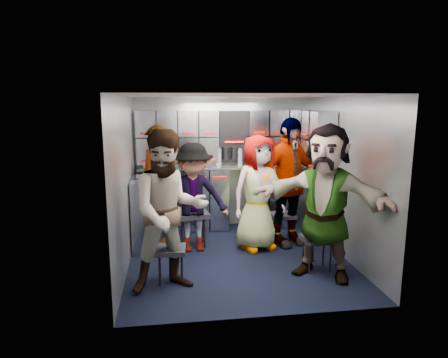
{
  "coord_description": "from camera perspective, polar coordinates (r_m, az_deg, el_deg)",
  "views": [
    {
      "loc": [
        -0.86,
        -4.92,
        2.02
      ],
      "look_at": [
        -0.13,
        0.35,
        1.0
      ],
      "focal_mm": 32.0,
      "sensor_mm": 36.0,
      "label": 1
    }
  ],
  "objects": [
    {
      "name": "cart_bank_left",
      "position": [
        5.7,
        -10.97,
        -4.85
      ],
      "size": [
        0.38,
        0.76,
        0.99
      ],
      "primitive_type": "cube",
      "color": "#8F949E",
      "rests_on": "ground"
    },
    {
      "name": "bottle_left",
      "position": [
        6.22,
        -7.17,
        2.7
      ],
      "size": [
        0.07,
        0.07,
        0.23
      ],
      "primitive_type": "cylinder",
      "color": "white",
      "rests_on": "counter"
    },
    {
      "name": "jump_seat_mid_right",
      "position": [
        6.0,
        8.4,
        -5.35
      ],
      "size": [
        0.35,
        0.33,
        0.4
      ],
      "rotation": [
        0.0,
        0.0,
        0.03
      ],
      "color": "black",
      "rests_on": "ground"
    },
    {
      "name": "right_cabinet",
      "position": [
        6.1,
        12.63,
        -3.82
      ],
      "size": [
        0.28,
        1.2,
        1.0
      ],
      "primitive_type": "cube",
      "color": "#8F949E",
      "rests_on": "ground"
    },
    {
      "name": "red_latch_strip",
      "position": [
        6.18,
        0.24,
        0.24
      ],
      "size": [
        2.6,
        0.02,
        0.03
      ],
      "primitive_type": "cube",
      "color": "#B70E08",
      "rests_on": "cart_bank_back"
    },
    {
      "name": "ceiling",
      "position": [
        5.0,
        2.05,
        11.78
      ],
      "size": [
        2.8,
        3.0,
        0.02
      ],
      "primitive_type": "cube",
      "color": "silver",
      "rests_on": "wall_back"
    },
    {
      "name": "counter",
      "position": [
        6.35,
        -0.01,
        1.77
      ],
      "size": [
        2.68,
        0.42,
        0.03
      ],
      "primitive_type": "cube",
      "color": "#B6B8BD",
      "rests_on": "cart_bank_back"
    },
    {
      "name": "bottle_right",
      "position": [
        6.32,
        2.31,
        3.04
      ],
      "size": [
        0.07,
        0.07,
        0.26
      ],
      "primitive_type": "cylinder",
      "color": "white",
      "rests_on": "counter"
    },
    {
      "name": "cart_bank_back",
      "position": [
        6.45,
        -0.01,
        -2.8
      ],
      "size": [
        2.68,
        0.38,
        0.99
      ],
      "primitive_type": "cube",
      "color": "#8F949E",
      "rests_on": "ground"
    },
    {
      "name": "floor",
      "position": [
        5.39,
        1.9,
        -11.15
      ],
      "size": [
        3.0,
        3.0,
        0.0
      ],
      "primitive_type": "plane",
      "color": "black",
      "rests_on": "ground"
    },
    {
      "name": "jump_seat_near_right",
      "position": [
        5.04,
        13.19,
        -8.53
      ],
      "size": [
        0.39,
        0.38,
        0.42
      ],
      "rotation": [
        0.0,
        0.0,
        0.12
      ],
      "color": "black",
      "rests_on": "ground"
    },
    {
      "name": "wall_left",
      "position": [
        5.04,
        -13.9,
        -0.54
      ],
      "size": [
        0.04,
        3.0,
        2.1
      ],
      "primitive_type": "cube",
      "color": "gray",
      "rests_on": "ground"
    },
    {
      "name": "locker_bank_back",
      "position": [
        6.35,
        -0.09,
        6.09
      ],
      "size": [
        2.68,
        0.28,
        0.82
      ],
      "primitive_type": "cube",
      "color": "#8F949E",
      "rests_on": "wall_back"
    },
    {
      "name": "jump_seat_near_left",
      "position": [
        4.64,
        -7.67,
        -10.23
      ],
      "size": [
        0.36,
        0.35,
        0.4
      ],
      "rotation": [
        0.0,
        0.0,
        -0.08
      ],
      "color": "black",
      "rests_on": "ground"
    },
    {
      "name": "locker_bank_right",
      "position": [
        6.03,
        12.69,
        5.56
      ],
      "size": [
        0.28,
        1.0,
        0.82
      ],
      "primitive_type": "cube",
      "color": "#8F949E",
      "rests_on": "wall_right"
    },
    {
      "name": "jump_seat_center",
      "position": [
        5.8,
        4.42,
        -5.89
      ],
      "size": [
        0.41,
        0.39,
        0.4
      ],
      "rotation": [
        0.0,
        0.0,
        0.26
      ],
      "color": "black",
      "rests_on": "ground"
    },
    {
      "name": "attendant_arc_e",
      "position": [
        4.73,
        14.24,
        -3.19
      ],
      "size": [
        1.66,
        1.41,
        1.8
      ],
      "primitive_type": "imported",
      "rotation": [
        0.0,
        0.0,
        -0.63
      ],
      "color": "black",
      "rests_on": "ground"
    },
    {
      "name": "attendant_arc_b",
      "position": [
        5.44,
        -4.43,
        -2.7
      ],
      "size": [
        0.99,
        0.59,
        1.49
      ],
      "primitive_type": "imported",
      "rotation": [
        0.0,
        0.0,
        0.04
      ],
      "color": "black",
      "rests_on": "ground"
    },
    {
      "name": "attendant_standing",
      "position": [
        5.88,
        -9.59,
        -0.79
      ],
      "size": [
        0.73,
        0.72,
        1.69
      ],
      "primitive_type": "imported",
      "rotation": [
        0.0,
        0.0,
        -0.74
      ],
      "color": "black",
      "rests_on": "ground"
    },
    {
      "name": "cup_right",
      "position": [
        6.37,
        4.4,
        2.31
      ],
      "size": [
        0.07,
        0.07,
        0.09
      ],
      "primitive_type": "cylinder",
      "color": "tan",
      "rests_on": "counter"
    },
    {
      "name": "wall_back",
      "position": [
        6.55,
        -0.26,
        2.36
      ],
      "size": [
        2.8,
        0.04,
        2.1
      ],
      "primitive_type": "cube",
      "color": "gray",
      "rests_on": "ground"
    },
    {
      "name": "coffee_niche",
      "position": [
        6.44,
        1.44,
        5.97
      ],
      "size": [
        0.46,
        0.16,
        0.84
      ],
      "primitive_type": null,
      "color": "black",
      "rests_on": "wall_back"
    },
    {
      "name": "bottle_mid",
      "position": [
        6.27,
        -0.72,
        3.04
      ],
      "size": [
        0.07,
        0.07,
        0.27
      ],
      "primitive_type": "cylinder",
      "color": "white",
      "rests_on": "counter"
    },
    {
      "name": "attendant_arc_a",
      "position": [
        4.31,
        -7.83,
        -4.64
      ],
      "size": [
        0.97,
        0.83,
        1.75
      ],
      "primitive_type": "imported",
      "rotation": [
        0.0,
        0.0,
        0.21
      ],
      "color": "black",
      "rests_on": "ground"
    },
    {
      "name": "attendant_arc_d",
      "position": [
        5.7,
        9.06,
        -0.48
      ],
      "size": [
        1.16,
        0.8,
        1.82
      ],
      "primitive_type": "imported",
      "rotation": [
        0.0,
        0.0,
        0.38
      ],
      "color": "black",
      "rests_on": "ground"
    },
    {
      "name": "cup_left",
      "position": [
        6.23,
        -11.04,
        1.97
      ],
      "size": [
        0.09,
        0.09,
        0.09
      ],
      "primitive_type": "cylinder",
      "color": "tan",
      "rests_on": "counter"
    },
    {
      "name": "attendant_arc_c",
      "position": [
        5.51,
        4.89,
        -1.97
      ],
      "size": [
        0.9,
        0.73,
        1.6
      ],
      "primitive_type": "imported",
      "rotation": [
        0.0,
        0.0,
        0.33
      ],
      "color": "black",
      "rests_on": "ground"
    },
    {
      "name": "wall_right",
      "position": [
        5.5,
        16.5,
        0.26
      ],
      "size": [
        0.04,
        3.0,
        2.1
      ],
      "primitive_type": "cube",
      "color": "gray",
      "rests_on": "ground"
    },
    {
      "name": "jump_seat_mid_left",
      "position": [
        5.69,
        -4.5,
        -5.28
      ],
      "size": [
        0.49,
        0.47,
        0.5
      ],
      "rotation": [
        0.0,
        0.0,
        0.19
      ],
      "color": "black",
      "rests_on": "ground"
    }
  ]
}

